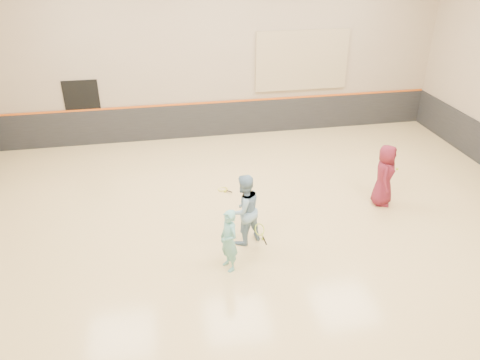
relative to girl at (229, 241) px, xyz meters
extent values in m
cube|color=tan|center=(0.95, 1.35, -0.80)|extent=(15.00, 12.00, 0.20)
cube|color=tan|center=(0.95, 7.36, 2.30)|extent=(15.00, 0.02, 6.00)
cube|color=tan|center=(0.95, -4.66, 2.30)|extent=(15.00, 0.02, 6.00)
cube|color=#232326|center=(0.95, 7.32, -0.10)|extent=(14.90, 0.04, 1.20)
cube|color=#D85914|center=(0.95, 7.31, 0.52)|extent=(14.90, 0.03, 0.06)
cube|color=tan|center=(3.75, 7.30, 1.80)|extent=(3.20, 0.08, 2.00)
cube|color=black|center=(-3.55, 7.33, 0.40)|extent=(1.10, 0.05, 2.20)
imported|color=#6AB8B6|center=(0.00, 0.00, 0.00)|extent=(0.50, 0.60, 1.40)
imported|color=#7CA0C0|center=(0.49, 0.89, 0.15)|extent=(1.02, 0.93, 1.70)
imported|color=maroon|center=(4.37, 1.92, 0.12)|extent=(0.81, 0.95, 1.65)
sphere|color=#C1D130|center=(0.94, 0.86, -0.67)|extent=(0.07, 0.07, 0.07)
sphere|color=#BFD932|center=(4.60, 1.77, 0.35)|extent=(0.07, 0.07, 0.07)
sphere|color=yellow|center=(0.43, 3.25, -0.67)|extent=(0.07, 0.07, 0.07)
camera|label=1|loc=(-1.26, -7.82, 5.62)|focal=35.00mm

